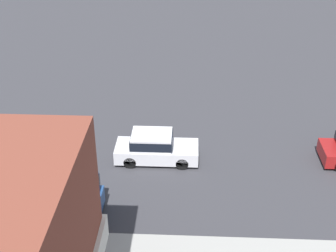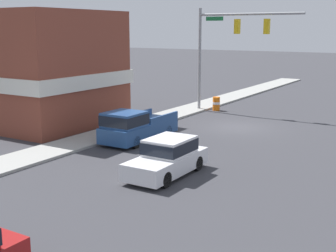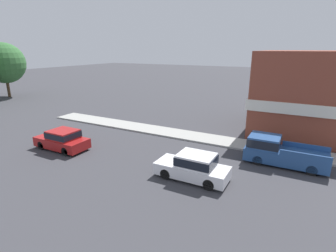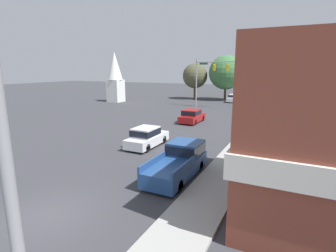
# 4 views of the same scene
# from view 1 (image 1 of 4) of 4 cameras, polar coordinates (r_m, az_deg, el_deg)

# --- Properties ---
(car_lead) EXTENTS (1.80, 4.40, 1.62)m
(car_lead) POSITION_cam_1_polar(r_m,az_deg,el_deg) (24.87, -1.62, -2.54)
(car_lead) COLOR black
(car_lead) RESTS_ON ground
(pickup_truck_parked) EXTENTS (1.99, 5.22, 1.84)m
(pickup_truck_parked) POSITION_cam_1_polar(r_m,az_deg,el_deg) (21.67, -13.80, -8.70)
(pickup_truck_parked) COLOR black
(pickup_truck_parked) RESTS_ON ground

